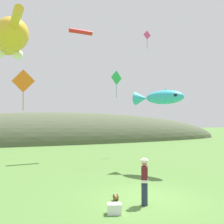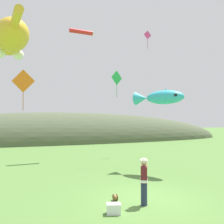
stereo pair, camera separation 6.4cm
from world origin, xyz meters
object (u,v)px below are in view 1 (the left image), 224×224
at_px(kite_fish_windsock, 159,97).
at_px(kite_tube_streamer, 81,32).
at_px(kite_diamond_orange, 23,81).
at_px(festival_attendant, 144,180).
at_px(kite_giant_cat, 10,38).
at_px(kite_diamond_pink, 147,35).
at_px(kite_spool, 116,197).
at_px(kite_diamond_green, 116,78).
at_px(picnic_cooler, 114,209).

distance_m(kite_fish_windsock, kite_tube_streamer, 9.95).
relative_size(kite_tube_streamer, kite_diamond_orange, 1.02).
height_order(festival_attendant, kite_giant_cat, kite_giant_cat).
height_order(festival_attendant, kite_diamond_pink, kite_diamond_pink).
height_order(kite_spool, kite_fish_windsock, kite_fish_windsock).
height_order(festival_attendant, kite_spool, festival_attendant).
height_order(kite_fish_windsock, kite_diamond_green, kite_diamond_green).
height_order(picnic_cooler, kite_diamond_green, kite_diamond_green).
bearing_deg(kite_diamond_green, kite_spool, -111.05).
height_order(kite_spool, kite_diamond_orange, kite_diamond_orange).
xyz_separation_m(picnic_cooler, kite_giant_cat, (-3.99, 13.02, 9.47)).
distance_m(kite_spool, kite_diamond_green, 9.99).
bearing_deg(kite_diamond_green, festival_attendant, -103.60).
bearing_deg(kite_spool, kite_diamond_orange, 133.65).
xyz_separation_m(kite_spool, picnic_cooler, (-0.53, -1.29, 0.05)).
relative_size(festival_attendant, kite_giant_cat, 0.19).
bearing_deg(picnic_cooler, kite_fish_windsock, 47.57).
bearing_deg(kite_giant_cat, kite_diamond_green, -30.48).
relative_size(kite_spool, kite_tube_streamer, 0.12).
distance_m(kite_spool, kite_diamond_pink, 17.97).
bearing_deg(kite_giant_cat, kite_fish_windsock, -39.79).
height_order(kite_diamond_pink, kite_diamond_green, kite_diamond_pink).
bearing_deg(kite_diamond_pink, kite_fish_windsock, -112.76).
height_order(kite_fish_windsock, kite_tube_streamer, kite_tube_streamer).
bearing_deg(kite_diamond_pink, picnic_cooler, -122.10).
relative_size(kite_diamond_pink, kite_diamond_green, 0.89).
height_order(festival_attendant, kite_diamond_green, kite_diamond_green).
xyz_separation_m(kite_giant_cat, kite_fish_windsock, (9.02, -7.51, -5.04)).
bearing_deg(kite_fish_windsock, kite_giant_cat, 140.21).
distance_m(kite_giant_cat, kite_diamond_green, 9.22).
xyz_separation_m(picnic_cooler, kite_diamond_pink, (8.22, 13.10, 11.10)).
xyz_separation_m(kite_fish_windsock, kite_diamond_green, (-1.65, 3.18, 1.60)).
distance_m(kite_spool, kite_diamond_orange, 7.17).
bearing_deg(kite_giant_cat, kite_diamond_orange, -82.97).
xyz_separation_m(kite_spool, kite_diamond_pink, (7.68, 11.81, 11.15)).
height_order(kite_giant_cat, kite_fish_windsock, kite_giant_cat).
xyz_separation_m(kite_spool, kite_giant_cat, (-4.52, 11.73, 9.52)).
height_order(kite_fish_windsock, kite_diamond_pink, kite_diamond_pink).
bearing_deg(picnic_cooler, kite_diamond_pink, 57.90).
distance_m(festival_attendant, kite_fish_windsock, 7.26).
bearing_deg(kite_tube_streamer, picnic_cooler, -97.50).
xyz_separation_m(festival_attendant, kite_tube_streamer, (0.28, 12.21, 9.73)).
bearing_deg(kite_spool, kite_fish_windsock, 43.15).
xyz_separation_m(kite_tube_streamer, kite_diamond_green, (1.72, -3.94, -4.47)).
bearing_deg(picnic_cooler, festival_attendant, 16.61).
height_order(kite_spool, kite_giant_cat, kite_giant_cat).
bearing_deg(kite_diamond_green, kite_giant_cat, 149.52).
bearing_deg(festival_attendant, kite_diamond_pink, 61.67).
distance_m(kite_spool, kite_tube_streamer, 15.53).
height_order(kite_spool, kite_diamond_pink, kite_diamond_pink).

